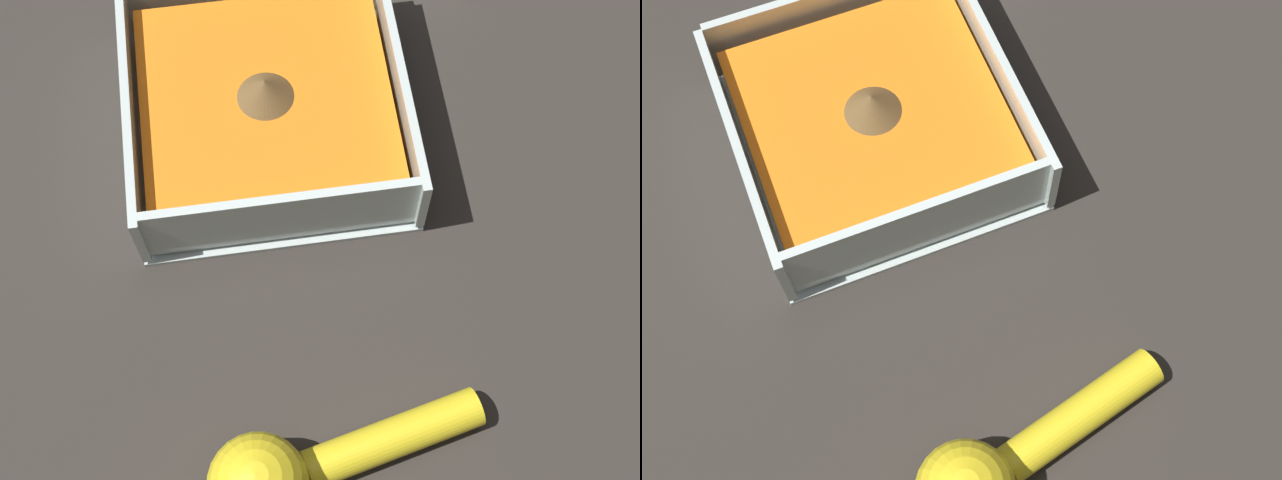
% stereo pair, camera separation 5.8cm
% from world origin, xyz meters
% --- Properties ---
extents(ground_plane, '(4.00, 4.00, 0.00)m').
position_xyz_m(ground_plane, '(0.00, 0.00, 0.00)').
color(ground_plane, '#332D28').
extents(square_dish, '(0.19, 0.19, 0.06)m').
position_xyz_m(square_dish, '(0.00, 0.03, 0.02)').
color(square_dish, silver).
rests_on(square_dish, ground_plane).
extents(lemon_squeezer, '(0.07, 0.17, 0.06)m').
position_xyz_m(lemon_squeezer, '(-0.25, 0.05, 0.03)').
color(lemon_squeezer, yellow).
rests_on(lemon_squeezer, ground_plane).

